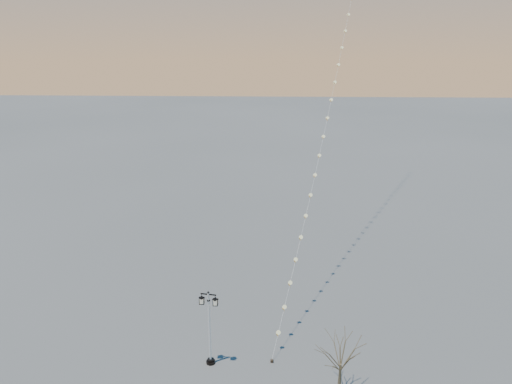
{
  "coord_description": "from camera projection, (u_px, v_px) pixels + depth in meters",
  "views": [
    {
      "loc": [
        2.15,
        -26.01,
        21.77
      ],
      "look_at": [
        0.81,
        7.98,
        10.45
      ],
      "focal_mm": 33.42,
      "sensor_mm": 36.0,
      "label": 1
    }
  ],
  "objects": [
    {
      "name": "street_lamp",
      "position": [
        209.0,
        324.0,
        32.15
      ],
      "size": [
        1.42,
        0.64,
        5.64
      ],
      "rotation": [
        0.0,
        0.0,
        -0.16
      ],
      "color": "black",
      "rests_on": "ground"
    },
    {
      "name": "bare_tree",
      "position": [
        341.0,
        357.0,
        29.52
      ],
      "size": [
        2.38,
        2.38,
        3.95
      ],
      "rotation": [
        0.0,
        0.0,
        0.14
      ],
      "color": "brown",
      "rests_on": "ground"
    },
    {
      "name": "kite_train",
      "position": [
        342.0,
        28.0,
        46.36
      ],
      "size": [
        13.42,
        43.66,
        44.71
      ],
      "rotation": [
        0.0,
        0.0,
        0.18
      ],
      "color": "black",
      "rests_on": "ground"
    },
    {
      "name": "ground",
      "position": [
        239.0,
        379.0,
        31.61
      ],
      "size": [
        300.0,
        300.0,
        0.0
      ],
      "primitive_type": "plane",
      "color": "#565656",
      "rests_on": "ground"
    }
  ]
}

